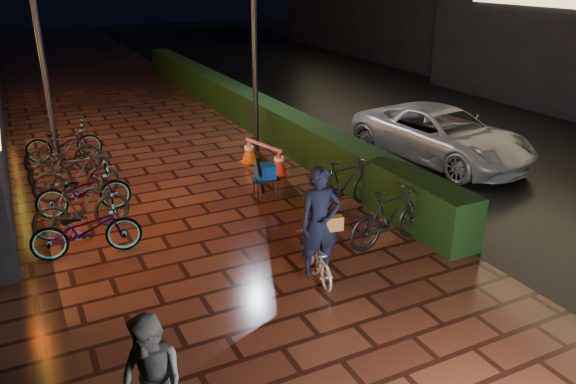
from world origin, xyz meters
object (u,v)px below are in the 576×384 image
traffic_barrier (264,156)px  cyclist (319,239)px  bystander_person (152,384)px  van (441,135)px  cart_assembly (265,173)px

traffic_barrier → cyclist: bearing=-105.0°
bystander_person → cyclist: size_ratio=0.82×
bystander_person → cyclist: 3.76m
cyclist → traffic_barrier: size_ratio=1.24×
cyclist → bystander_person: bearing=-145.5°
van → bystander_person: bearing=-155.5°
van → traffic_barrier: (-4.22, 1.45, -0.36)m
bystander_person → traffic_barrier: bystander_person is taller
van → cart_assembly: van is taller
bystander_person → traffic_barrier: 8.52m
traffic_barrier → cart_assembly: size_ratio=1.49×
bystander_person → cart_assembly: (3.76, 5.58, -0.24)m
traffic_barrier → cart_assembly: (-0.71, -1.66, 0.22)m
van → cyclist: size_ratio=2.53×
cyclist → cart_assembly: bearing=79.2°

